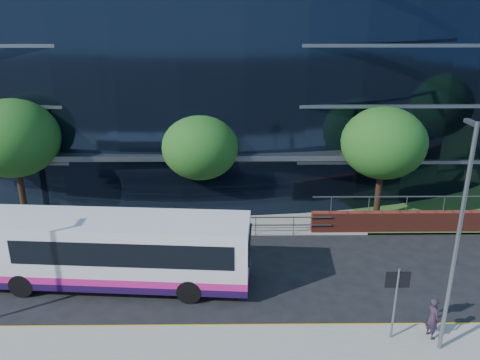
{
  "coord_description": "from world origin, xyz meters",
  "views": [
    {
      "loc": [
        -1.08,
        -15.53,
        11.06
      ],
      "look_at": [
        -0.82,
        8.0,
        2.79
      ],
      "focal_mm": 35.0,
      "sensor_mm": 36.0,
      "label": 1
    }
  ],
  "objects_px": {
    "tree_far_c": "(384,143)",
    "streetlight_east": "(458,236)",
    "street_sign": "(397,289)",
    "tree_far_b": "(200,147)",
    "pedestrian": "(433,318)",
    "tree_far_a": "(13,138)",
    "tree_dist_e": "(448,75)",
    "city_bus": "(118,250)"
  },
  "relations": [
    {
      "from": "tree_far_c",
      "to": "streetlight_east",
      "type": "bearing_deg",
      "value": -95.11
    },
    {
      "from": "street_sign",
      "to": "streetlight_east",
      "type": "height_order",
      "value": "streetlight_east"
    },
    {
      "from": "tree_far_b",
      "to": "streetlight_east",
      "type": "distance_m",
      "value": 14.74
    },
    {
      "from": "streetlight_east",
      "to": "pedestrian",
      "type": "xyz_separation_m",
      "value": [
        -0.07,
        0.6,
        -3.5
      ]
    },
    {
      "from": "tree_far_a",
      "to": "street_sign",
      "type": "bearing_deg",
      "value": -31.17
    },
    {
      "from": "tree_far_a",
      "to": "tree_far_b",
      "type": "relative_size",
      "value": 1.15
    },
    {
      "from": "tree_dist_e",
      "to": "streetlight_east",
      "type": "distance_m",
      "value": 45.85
    },
    {
      "from": "tree_dist_e",
      "to": "streetlight_east",
      "type": "height_order",
      "value": "streetlight_east"
    },
    {
      "from": "pedestrian",
      "to": "tree_far_c",
      "type": "bearing_deg",
      "value": -20.46
    },
    {
      "from": "tree_dist_e",
      "to": "pedestrian",
      "type": "relative_size",
      "value": 4.12
    },
    {
      "from": "city_bus",
      "to": "pedestrian",
      "type": "distance_m",
      "value": 12.61
    },
    {
      "from": "tree_far_b",
      "to": "tree_dist_e",
      "type": "height_order",
      "value": "tree_dist_e"
    },
    {
      "from": "streetlight_east",
      "to": "pedestrian",
      "type": "distance_m",
      "value": 3.55
    },
    {
      "from": "pedestrian",
      "to": "streetlight_east",
      "type": "bearing_deg",
      "value": 172.36
    },
    {
      "from": "tree_dist_e",
      "to": "pedestrian",
      "type": "xyz_separation_m",
      "value": [
        -18.07,
        -41.57,
        -3.59
      ]
    },
    {
      "from": "tree_far_a",
      "to": "pedestrian",
      "type": "height_order",
      "value": "tree_far_a"
    },
    {
      "from": "tree_far_a",
      "to": "city_bus",
      "type": "bearing_deg",
      "value": -44.06
    },
    {
      "from": "city_bus",
      "to": "tree_dist_e",
      "type": "bearing_deg",
      "value": 55.77
    },
    {
      "from": "tree_far_a",
      "to": "tree_far_b",
      "type": "distance_m",
      "value": 10.03
    },
    {
      "from": "tree_dist_e",
      "to": "tree_far_b",
      "type": "bearing_deg",
      "value": -131.52
    },
    {
      "from": "tree_dist_e",
      "to": "tree_far_a",
      "type": "bearing_deg",
      "value": -140.04
    },
    {
      "from": "street_sign",
      "to": "tree_far_a",
      "type": "bearing_deg",
      "value": 148.83
    },
    {
      "from": "street_sign",
      "to": "city_bus",
      "type": "distance_m",
      "value": 11.26
    },
    {
      "from": "street_sign",
      "to": "tree_far_c",
      "type": "xyz_separation_m",
      "value": [
        2.5,
        10.59,
        2.39
      ]
    },
    {
      "from": "tree_far_a",
      "to": "tree_far_c",
      "type": "relative_size",
      "value": 1.07
    },
    {
      "from": "streetlight_east",
      "to": "tree_far_a",
      "type": "bearing_deg",
      "value": 149.54
    },
    {
      "from": "city_bus",
      "to": "pedestrian",
      "type": "xyz_separation_m",
      "value": [
        11.99,
        -3.86,
        -0.7
      ]
    },
    {
      "from": "tree_far_a",
      "to": "pedestrian",
      "type": "distance_m",
      "value": 22.03
    },
    {
      "from": "tree_far_b",
      "to": "tree_far_c",
      "type": "distance_m",
      "value": 10.02
    },
    {
      "from": "tree_far_a",
      "to": "pedestrian",
      "type": "bearing_deg",
      "value": -29.19
    },
    {
      "from": "tree_far_c",
      "to": "city_bus",
      "type": "relative_size",
      "value": 0.56
    },
    {
      "from": "tree_far_c",
      "to": "tree_far_a",
      "type": "bearing_deg",
      "value": 180.0
    },
    {
      "from": "tree_far_b",
      "to": "tree_dist_e",
      "type": "distance_m",
      "value": 40.74
    },
    {
      "from": "street_sign",
      "to": "tree_far_b",
      "type": "bearing_deg",
      "value": 124.08
    },
    {
      "from": "tree_dist_e",
      "to": "tree_far_c",
      "type": "bearing_deg",
      "value": -118.74
    },
    {
      "from": "tree_far_a",
      "to": "city_bus",
      "type": "distance_m",
      "value": 10.18
    },
    {
      "from": "street_sign",
      "to": "tree_far_c",
      "type": "distance_m",
      "value": 11.14
    },
    {
      "from": "tree_far_b",
      "to": "tree_far_c",
      "type": "bearing_deg",
      "value": -2.86
    },
    {
      "from": "tree_far_b",
      "to": "streetlight_east",
      "type": "xyz_separation_m",
      "value": [
        9.0,
        -11.67,
        0.23
      ]
    },
    {
      "from": "tree_far_b",
      "to": "tree_dist_e",
      "type": "bearing_deg",
      "value": 48.48
    },
    {
      "from": "street_sign",
      "to": "city_bus",
      "type": "height_order",
      "value": "city_bus"
    },
    {
      "from": "tree_dist_e",
      "to": "city_bus",
      "type": "xyz_separation_m",
      "value": [
        -30.06,
        -37.71,
        -2.9
      ]
    }
  ]
}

